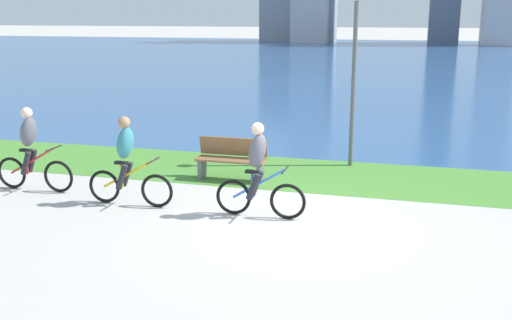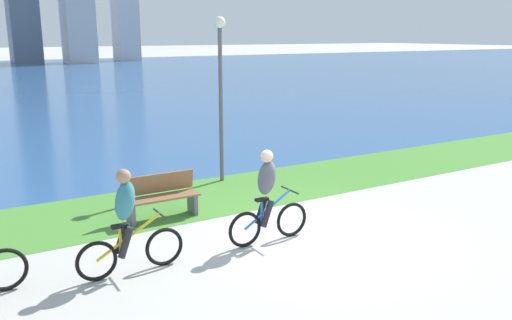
# 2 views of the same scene
# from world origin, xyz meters

# --- Properties ---
(ground_plane) EXTENTS (300.00, 300.00, 0.00)m
(ground_plane) POSITION_xyz_m (0.00, 0.00, 0.00)
(ground_plane) COLOR #B2AFA8
(grass_strip_bayside) EXTENTS (120.00, 2.80, 0.01)m
(grass_strip_bayside) POSITION_xyz_m (0.00, 3.18, 0.00)
(grass_strip_bayside) COLOR #478433
(grass_strip_bayside) RESTS_ON ground
(bay_water_surface) EXTENTS (300.00, 69.45, 0.00)m
(bay_water_surface) POSITION_xyz_m (0.00, 39.31, 0.00)
(bay_water_surface) COLOR #2D568C
(bay_water_surface) RESTS_ON ground
(cyclist_lead) EXTENTS (1.62, 0.52, 1.68)m
(cyclist_lead) POSITION_xyz_m (-0.72, 0.21, 0.84)
(cyclist_lead) COLOR black
(cyclist_lead) RESTS_ON ground
(cyclist_trailing) EXTENTS (1.70, 0.52, 1.67)m
(cyclist_trailing) POSITION_xyz_m (-3.22, 0.23, 0.83)
(cyclist_trailing) COLOR black
(cyclist_trailing) RESTS_ON ground
(bench_near_path) EXTENTS (1.50, 0.47, 0.90)m
(bench_near_path) POSITION_xyz_m (-1.88, 2.35, 0.45)
(bench_near_path) COLOR brown
(bench_near_path) RESTS_ON ground
(lamppost_tall) EXTENTS (0.28, 0.28, 4.01)m
(lamppost_tall) POSITION_xyz_m (0.45, 4.22, 2.62)
(lamppost_tall) COLOR #595960
(lamppost_tall) RESTS_ON ground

